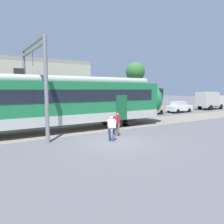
{
  "coord_description": "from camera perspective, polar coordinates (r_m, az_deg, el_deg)",
  "views": [
    {
      "loc": [
        -7.31,
        -11.17,
        3.28
      ],
      "look_at": [
        1.3,
        2.36,
        1.6
      ],
      "focal_mm": 35.0,
      "sensor_mm": 36.0,
      "label": 1
    }
  ],
  "objects": [
    {
      "name": "parked_car_white",
      "position": [
        32.3,
        17.11,
        1.28
      ],
      "size": [
        4.06,
        1.87,
        1.54
      ],
      "color": "silver",
      "rests_on": "ground"
    },
    {
      "name": "catenary_gantry",
      "position": [
        16.88,
        -19.88,
        9.13
      ],
      "size": [
        0.24,
        6.64,
        6.53
      ],
      "color": "gray",
      "rests_on": "ground"
    },
    {
      "name": "parked_car_tan",
      "position": [
        28.7,
        9.83,
        0.9
      ],
      "size": [
        4.01,
        1.79,
        1.54
      ],
      "color": "tan",
      "rests_on": "ground"
    },
    {
      "name": "street_tree_right",
      "position": [
        35.66,
        6.09,
        10.26
      ],
      "size": [
        3.08,
        3.08,
        7.56
      ],
      "color": "brown",
      "rests_on": "ground"
    },
    {
      "name": "pedestrian_red",
      "position": [
        15.41,
        1.3,
        -2.57
      ],
      "size": [
        0.53,
        0.71,
        1.67
      ],
      "color": "#6B6051",
      "rests_on": "ground"
    },
    {
      "name": "pedestrian_white",
      "position": [
        13.8,
        -0.05,
        -3.58
      ],
      "size": [
        0.7,
        0.5,
        1.67
      ],
      "color": "navy",
      "rests_on": "ground"
    },
    {
      "name": "box_truck",
      "position": [
        38.9,
        24.19,
        2.94
      ],
      "size": [
        5.29,
        2.21,
        2.82
      ],
      "color": "beige",
      "rests_on": "ground"
    },
    {
      "name": "ground_plane",
      "position": [
        13.75,
        0.71,
        -7.83
      ],
      "size": [
        160.0,
        160.0,
        0.0
      ],
      "primitive_type": "plane",
      "color": "#515156"
    }
  ]
}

